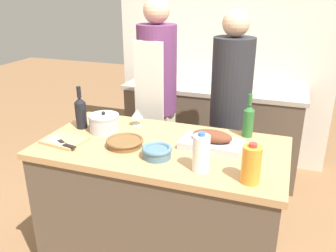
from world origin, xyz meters
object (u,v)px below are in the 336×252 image
milk_jug (201,153)px  knife_chef (62,144)px  stock_pot (104,123)px  juice_jug (251,164)px  wine_bottle_dark (248,120)px  cutting_board (65,140)px  mixing_bowl (157,152)px  wine_glass_left (137,114)px  person_cook_guest (230,109)px  knife_paring (58,140)px  person_cook_aproned (157,95)px  roasting_pan (212,141)px  wine_bottle_green (81,112)px  wicker_basket (125,142)px  condiment_bottle_tall (243,80)px  condiment_bottle_short (221,79)px

milk_jug → knife_chef: bearing=179.8°
stock_pot → juice_jug: juice_jug is taller
juice_jug → milk_jug: size_ratio=0.96×
milk_jug → wine_bottle_dark: wine_bottle_dark is taller
cutting_board → mixing_bowl: mixing_bowl is taller
stock_pot → wine_glass_left: stock_pot is taller
knife_chef → person_cook_guest: bearing=49.3°
wine_glass_left → knife_paring: (-0.33, -0.43, -0.06)m
stock_pot → knife_paring: stock_pot is taller
wine_glass_left → person_cook_aproned: 0.51m
juice_jug → roasting_pan: bearing=129.2°
cutting_board → person_cook_aproned: 0.96m
cutting_board → milk_jug: milk_jug is taller
wine_glass_left → wine_bottle_green: bearing=-153.3°
stock_pot → wine_bottle_green: size_ratio=0.69×
cutting_board → person_cook_aproned: person_cook_aproned is taller
wicker_basket → wine_bottle_dark: bearing=30.7°
milk_jug → person_cook_guest: person_cook_guest is taller
roasting_pan → mixing_bowl: 0.35m
person_cook_guest → juice_jug: bearing=-61.1°
juice_jug → condiment_bottle_tall: juice_jug is taller
wine_bottle_dark → knife_paring: size_ratio=1.91×
mixing_bowl → milk_jug: 0.28m
condiment_bottle_short → person_cook_guest: person_cook_guest is taller
wine_bottle_green → person_cook_aproned: (0.28, 0.68, -0.05)m
milk_jug → wine_bottle_dark: bearing=72.8°
wine_bottle_green → cutting_board: bearing=-83.6°
wine_glass_left → person_cook_guest: 0.74m
wine_bottle_dark → knife_paring: bearing=-155.4°
juice_jug → condiment_bottle_tall: 1.74m
wine_glass_left → condiment_bottle_short: bearing=74.9°
roasting_pan → condiment_bottle_tall: 1.39m
stock_pot → person_cook_aproned: bearing=81.0°
wicker_basket → knife_paring: wicker_basket is taller
juice_jug → person_cook_guest: 1.04m
wicker_basket → milk_jug: bearing=-15.7°
knife_chef → person_cook_aproned: person_cook_aproned is taller
wine_glass_left → condiment_bottle_short: size_ratio=0.73×
mixing_bowl → condiment_bottle_short: size_ratio=1.10×
wine_bottle_green → knife_chef: size_ratio=1.27×
wine_bottle_dark → cutting_board: bearing=-156.0°
wine_glass_left → knife_chef: size_ratio=0.50×
wine_glass_left → knife_chef: bearing=-119.8°
cutting_board → wine_glass_left: 0.52m
wine_glass_left → roasting_pan: bearing=-18.6°
mixing_bowl → condiment_bottle_short: 1.64m
cutting_board → condiment_bottle_tall: size_ratio=1.49×
knife_paring → wine_glass_left: bearing=52.5°
condiment_bottle_short → mixing_bowl: bearing=-90.8°
juice_jug → condiment_bottle_short: size_ratio=1.33×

